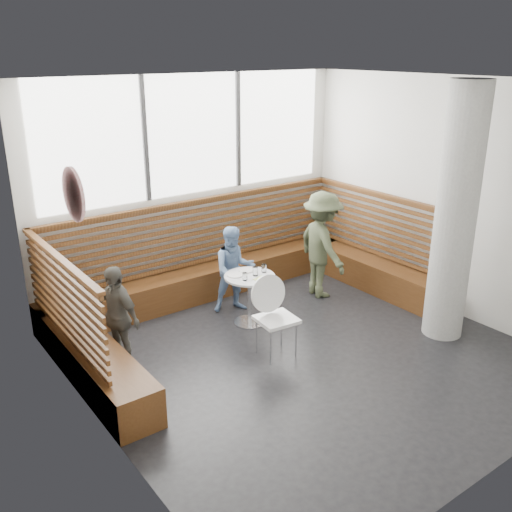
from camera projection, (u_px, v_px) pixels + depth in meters
room at (309, 230)px, 6.37m from camera, size 5.00×5.00×3.20m
booth at (224, 280)px, 8.12m from camera, size 5.00×2.50×1.44m
concrete_column at (456, 215)px, 6.95m from camera, size 0.50×0.50×3.20m
wall_art at (73, 194)px, 5.06m from camera, size 0.03×0.50×0.50m
cafe_table at (250, 289)px, 7.58m from camera, size 0.68×0.68×0.70m
cafe_chair at (273, 310)px, 6.81m from camera, size 0.47×0.46×0.98m
adult_man at (322, 245)px, 8.37m from camera, size 0.78×1.12×1.59m
child_back at (234, 269)px, 7.93m from camera, size 0.72×0.65×1.23m
child_left at (117, 316)px, 6.55m from camera, size 0.49×0.78×1.24m
plate_near at (235, 275)px, 7.51m from camera, size 0.22×0.22×0.02m
plate_far at (246, 270)px, 7.67m from camera, size 0.20×0.20×0.01m
glass_left at (245, 277)px, 7.35m from camera, size 0.07×0.07×0.10m
glass_mid at (255, 271)px, 7.50m from camera, size 0.07×0.07×0.12m
glass_right at (264, 268)px, 7.61m from camera, size 0.07×0.07×0.11m
menu_card at (261, 279)px, 7.41m from camera, size 0.21×0.16×0.00m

